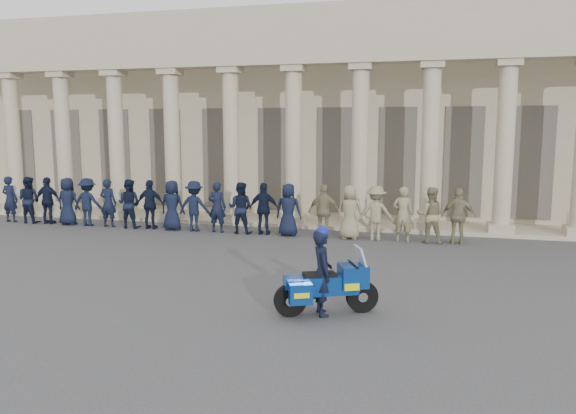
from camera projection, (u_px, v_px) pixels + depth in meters
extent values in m
plane|color=#3E3E41|center=(268.00, 281.00, 14.48)|extent=(90.00, 90.00, 0.00)
cube|color=tan|center=(352.00, 116.00, 28.21)|extent=(40.00, 10.00, 9.00)
cube|color=tan|center=(329.00, 222.00, 22.90)|extent=(40.00, 2.60, 0.15)
cube|color=tan|center=(327.00, 51.00, 21.18)|extent=(35.80, 1.00, 1.00)
cube|color=tan|center=(327.00, 21.00, 21.02)|extent=(35.80, 1.00, 1.20)
cube|color=tan|center=(18.00, 207.00, 25.65)|extent=(0.90, 0.90, 0.30)
cylinder|color=tan|center=(13.00, 142.00, 25.23)|extent=(0.64, 0.64, 5.60)
cube|color=tan|center=(9.00, 76.00, 24.81)|extent=(0.85, 0.85, 0.24)
cube|color=tan|center=(67.00, 209.00, 25.00)|extent=(0.90, 0.90, 0.30)
cylinder|color=tan|center=(64.00, 143.00, 24.58)|extent=(0.64, 0.64, 5.60)
cube|color=tan|center=(60.00, 75.00, 24.17)|extent=(0.85, 0.85, 0.24)
cube|color=tan|center=(119.00, 212.00, 24.36)|extent=(0.90, 0.90, 0.30)
cylinder|color=tan|center=(116.00, 143.00, 23.94)|extent=(0.64, 0.64, 5.60)
cube|color=tan|center=(113.00, 73.00, 23.52)|extent=(0.85, 0.85, 0.24)
cube|color=tan|center=(174.00, 214.00, 23.71)|extent=(0.90, 0.90, 0.30)
cylinder|color=tan|center=(172.00, 144.00, 23.29)|extent=(0.64, 0.64, 5.60)
cube|color=tan|center=(170.00, 72.00, 22.88)|extent=(0.85, 0.85, 0.24)
cube|color=tan|center=(232.00, 216.00, 23.07)|extent=(0.90, 0.90, 0.30)
cylinder|color=tan|center=(231.00, 144.00, 22.65)|extent=(0.64, 0.64, 5.60)
cube|color=tan|center=(230.00, 70.00, 22.23)|extent=(0.85, 0.85, 0.24)
cube|color=tan|center=(293.00, 219.00, 22.42)|extent=(0.90, 0.90, 0.30)
cylinder|color=tan|center=(294.00, 145.00, 22.00)|extent=(0.64, 0.64, 5.60)
cube|color=tan|center=(294.00, 69.00, 21.59)|extent=(0.85, 0.85, 0.24)
cube|color=tan|center=(358.00, 222.00, 21.78)|extent=(0.90, 0.90, 0.30)
cylinder|color=tan|center=(360.00, 145.00, 21.36)|extent=(0.64, 0.64, 5.60)
cube|color=tan|center=(361.00, 67.00, 20.94)|extent=(0.85, 0.85, 0.24)
cube|color=tan|center=(427.00, 224.00, 21.14)|extent=(0.90, 0.90, 0.30)
cylinder|color=tan|center=(430.00, 146.00, 20.72)|extent=(0.64, 0.64, 5.60)
cube|color=tan|center=(433.00, 65.00, 20.30)|extent=(0.85, 0.85, 0.24)
cube|color=tan|center=(500.00, 228.00, 20.49)|extent=(0.90, 0.90, 0.30)
cylinder|color=tan|center=(505.00, 147.00, 20.07)|extent=(0.64, 0.64, 5.60)
cube|color=tan|center=(509.00, 63.00, 19.66)|extent=(0.85, 0.85, 0.24)
cube|color=black|center=(22.00, 155.00, 27.58)|extent=(1.30, 0.12, 4.20)
cube|color=black|center=(68.00, 156.00, 26.94)|extent=(1.30, 0.12, 4.20)
cube|color=black|center=(116.00, 157.00, 26.30)|extent=(1.30, 0.12, 4.20)
cube|color=black|center=(166.00, 158.00, 25.65)|extent=(1.30, 0.12, 4.20)
cube|color=black|center=(220.00, 158.00, 25.01)|extent=(1.30, 0.12, 4.20)
cube|color=black|center=(276.00, 159.00, 24.36)|extent=(1.30, 0.12, 4.20)
cube|color=black|center=(335.00, 160.00, 23.72)|extent=(1.30, 0.12, 4.20)
cube|color=black|center=(397.00, 161.00, 23.07)|extent=(1.30, 0.12, 4.20)
cube|color=black|center=(463.00, 162.00, 22.43)|extent=(1.30, 0.12, 4.20)
cube|color=black|center=(533.00, 163.00, 21.78)|extent=(1.30, 0.12, 4.20)
imported|color=black|center=(10.00, 199.00, 23.36)|extent=(0.70, 0.46, 1.92)
imported|color=black|center=(29.00, 200.00, 23.13)|extent=(0.93, 0.73, 1.92)
imported|color=black|center=(48.00, 201.00, 22.90)|extent=(1.13, 0.47, 1.92)
imported|color=black|center=(68.00, 201.00, 22.67)|extent=(0.94, 0.61, 1.92)
imported|color=black|center=(88.00, 202.00, 22.44)|extent=(1.24, 0.71, 1.92)
imported|color=black|center=(108.00, 203.00, 22.21)|extent=(0.70, 0.46, 1.92)
imported|color=black|center=(129.00, 204.00, 21.98)|extent=(0.93, 0.73, 1.92)
imported|color=black|center=(150.00, 204.00, 21.76)|extent=(1.13, 0.47, 1.92)
imported|color=black|center=(172.00, 205.00, 21.53)|extent=(0.94, 0.61, 1.92)
imported|color=black|center=(194.00, 206.00, 21.30)|extent=(1.24, 0.71, 1.92)
imported|color=black|center=(217.00, 207.00, 21.07)|extent=(0.70, 0.46, 1.92)
imported|color=black|center=(240.00, 208.00, 20.84)|extent=(0.93, 0.73, 1.92)
imported|color=black|center=(264.00, 209.00, 20.61)|extent=(1.13, 0.47, 1.92)
imported|color=black|center=(288.00, 210.00, 20.38)|extent=(0.94, 0.61, 1.92)
imported|color=#837C5A|center=(324.00, 211.00, 20.06)|extent=(1.13, 0.47, 1.92)
imported|color=#837C5A|center=(350.00, 212.00, 19.83)|extent=(0.94, 0.61, 1.92)
imported|color=#837C5A|center=(376.00, 213.00, 19.60)|extent=(1.24, 0.71, 1.92)
imported|color=#837C5A|center=(403.00, 214.00, 19.37)|extent=(0.70, 0.46, 1.92)
imported|color=#837C5A|center=(430.00, 215.00, 19.14)|extent=(0.93, 0.73, 1.92)
imported|color=#837C5A|center=(459.00, 216.00, 18.91)|extent=(1.13, 0.47, 1.92)
cylinder|color=black|center=(362.00, 296.00, 12.03)|extent=(0.69, 0.42, 0.69)
cylinder|color=black|center=(290.00, 300.00, 11.76)|extent=(0.69, 0.42, 0.69)
cube|color=navy|center=(329.00, 284.00, 11.86)|extent=(1.28, 0.90, 0.40)
cube|color=navy|center=(353.00, 276.00, 11.93)|extent=(0.75, 0.73, 0.47)
cube|color=silver|center=(353.00, 287.00, 11.96)|extent=(0.34, 0.38, 0.13)
cube|color=#B2BFCC|center=(361.00, 259.00, 11.91)|extent=(0.40, 0.53, 0.56)
cube|color=black|center=(320.00, 275.00, 11.79)|extent=(0.77, 0.61, 0.10)
cube|color=navy|center=(293.00, 282.00, 11.71)|extent=(0.48, 0.48, 0.23)
cube|color=navy|center=(301.00, 294.00, 11.43)|extent=(0.52, 0.41, 0.42)
cube|color=#D5E50C|center=(301.00, 294.00, 11.43)|extent=(0.39, 0.36, 0.10)
cube|color=navy|center=(295.00, 285.00, 12.08)|extent=(0.52, 0.41, 0.42)
cube|color=#D5E50C|center=(295.00, 285.00, 12.08)|extent=(0.39, 0.36, 0.10)
cylinder|color=silver|center=(302.00, 297.00, 12.06)|extent=(0.61, 0.36, 0.10)
cylinder|color=black|center=(353.00, 264.00, 11.89)|extent=(0.34, 0.68, 0.04)
imported|color=black|center=(322.00, 273.00, 11.79)|extent=(0.68, 0.79, 1.83)
sphere|color=navy|center=(322.00, 232.00, 11.67)|extent=(0.28, 0.28, 0.28)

